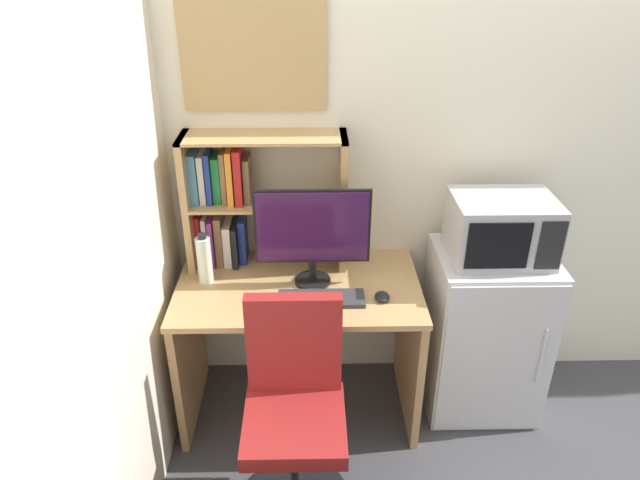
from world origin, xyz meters
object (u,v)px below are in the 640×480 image
object	(u,v)px
keyboard	(321,299)
microwave	(501,228)
water_bottle	(204,259)
computer_mouse	(382,297)
hutch_bookshelf	(242,199)
desk_chair	(295,422)
wall_corkboard	(253,55)
mini_fridge	(484,332)
monitor	(312,231)

from	to	relation	value
keyboard	microwave	distance (m)	0.88
microwave	water_bottle	bearing A→B (deg)	-179.67
computer_mouse	water_bottle	bearing A→B (deg)	168.02
hutch_bookshelf	computer_mouse	distance (m)	0.80
water_bottle	desk_chair	world-z (taller)	water_bottle
wall_corkboard	mini_fridge	bearing A→B (deg)	-13.93
desk_chair	mini_fridge	bearing A→B (deg)	31.85
hutch_bookshelf	mini_fridge	world-z (taller)	hutch_bookshelf
desk_chair	hutch_bookshelf	bearing A→B (deg)	108.31
hutch_bookshelf	computer_mouse	bearing A→B (deg)	-29.31
computer_mouse	wall_corkboard	size ratio (longest dim) A/B	0.13
monitor	computer_mouse	xyz separation A→B (m)	(0.31, -0.15, -0.25)
mini_fridge	desk_chair	distance (m)	1.10
keyboard	microwave	size ratio (longest dim) A/B	0.85
water_bottle	monitor	bearing A→B (deg)	-2.15
keyboard	mini_fridge	size ratio (longest dim) A/B	0.44
hutch_bookshelf	monitor	xyz separation A→B (m)	(0.33, -0.21, -0.07)
desk_chair	monitor	bearing A→B (deg)	81.98
water_bottle	microwave	world-z (taller)	microwave
water_bottle	computer_mouse	bearing A→B (deg)	-11.98
computer_mouse	wall_corkboard	distance (m)	1.20
microwave	wall_corkboard	bearing A→B (deg)	166.21
computer_mouse	mini_fridge	distance (m)	0.67
keyboard	water_bottle	size ratio (longest dim) A/B	1.56
water_bottle	mini_fridge	distance (m)	1.42
water_bottle	keyboard	bearing A→B (deg)	-18.07
hutch_bookshelf	desk_chair	xyz separation A→B (m)	(0.25, -0.76, -0.66)
keyboard	mini_fridge	xyz separation A→B (m)	(0.82, 0.18, -0.33)
monitor	water_bottle	bearing A→B (deg)	177.85
desk_chair	microwave	bearing A→B (deg)	31.98
water_bottle	microwave	xyz separation A→B (m)	(1.35, 0.01, 0.14)
computer_mouse	mini_fridge	size ratio (longest dim) A/B	0.10
keyboard	desk_chair	distance (m)	0.53
water_bottle	wall_corkboard	xyz separation A→B (m)	(0.25, 0.28, 0.86)
microwave	wall_corkboard	world-z (taller)	wall_corkboard
keyboard	microwave	bearing A→B (deg)	12.51
desk_chair	wall_corkboard	distance (m)	1.56
monitor	microwave	xyz separation A→B (m)	(0.86, 0.03, -0.01)
computer_mouse	water_bottle	distance (m)	0.83
water_bottle	microwave	distance (m)	1.36
monitor	desk_chair	size ratio (longest dim) A/B	0.54
monitor	microwave	size ratio (longest dim) A/B	1.15
water_bottle	desk_chair	size ratio (longest dim) A/B	0.26
keyboard	desk_chair	size ratio (longest dim) A/B	0.40
monitor	hutch_bookshelf	bearing A→B (deg)	148.07
monitor	wall_corkboard	xyz separation A→B (m)	(-0.25, 0.30, 0.71)
mini_fridge	wall_corkboard	size ratio (longest dim) A/B	1.37
monitor	keyboard	bearing A→B (deg)	-76.75
water_bottle	mini_fridge	world-z (taller)	water_bottle
microwave	desk_chair	xyz separation A→B (m)	(-0.93, -0.58, -0.58)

